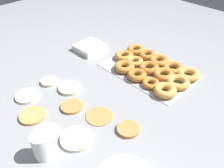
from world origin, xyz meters
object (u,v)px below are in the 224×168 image
at_px(pancake_2, 72,106).
at_px(pancake_3, 46,132).
at_px(pancake_0, 76,139).
at_px(pancake_6, 128,129).
at_px(pancake_8, 49,82).
at_px(pancake_5, 70,88).
at_px(pancake_1, 99,116).
at_px(paper_cup, 42,146).
at_px(donut_tray, 152,69).
at_px(pancake_7, 27,96).
at_px(pancake_4, 32,116).
at_px(container_stack, 90,47).

distance_m(pancake_2, pancake_3, 0.16).
distance_m(pancake_0, pancake_6, 0.20).
distance_m(pancake_2, pancake_8, 0.22).
bearing_deg(pancake_5, pancake_3, 124.52).
relative_size(pancake_1, paper_cup, 1.10).
height_order(pancake_2, pancake_6, pancake_6).
bearing_deg(pancake_3, pancake_5, -55.48).
xyz_separation_m(pancake_0, pancake_2, (0.15, -0.10, -0.00)).
xyz_separation_m(pancake_6, donut_tray, (0.19, -0.39, 0.01)).
relative_size(pancake_2, pancake_7, 0.88).
bearing_deg(pancake_7, pancake_0, -178.89).
distance_m(pancake_3, pancake_4, 0.12).
bearing_deg(pancake_7, pancake_5, -117.10).
bearing_deg(paper_cup, pancake_2, -58.93).
bearing_deg(pancake_6, pancake_1, 11.60).
relative_size(pancake_0, paper_cup, 1.16).
bearing_deg(pancake_0, container_stack, -44.50).
xyz_separation_m(pancake_2, paper_cup, (-0.13, 0.22, 0.04)).
bearing_deg(donut_tray, pancake_4, 76.97).
height_order(pancake_4, paper_cup, paper_cup).
distance_m(pancake_5, pancake_6, 0.37).
bearing_deg(pancake_5, donut_tray, -114.77).
distance_m(pancake_6, pancake_8, 0.48).
bearing_deg(container_stack, pancake_8, 107.40).
xyz_separation_m(pancake_4, container_stack, (0.26, -0.53, 0.01)).
height_order(pancake_1, pancake_3, same).
bearing_deg(pancake_3, paper_cup, 143.94).
bearing_deg(paper_cup, donut_tray, -85.21).
bearing_deg(container_stack, pancake_2, 130.93).
bearing_deg(pancake_1, pancake_4, 45.68).
xyz_separation_m(donut_tray, paper_cup, (-0.06, 0.68, 0.03)).
bearing_deg(pancake_1, pancake_5, -5.57).
bearing_deg(pancake_5, pancake_0, 147.81).
bearing_deg(pancake_0, donut_tray, -81.77).
bearing_deg(donut_tray, pancake_2, 81.08).
relative_size(pancake_1, pancake_2, 1.20).
distance_m(pancake_7, paper_cup, 0.35).
height_order(pancake_1, pancake_2, pancake_2).
relative_size(pancake_0, pancake_5, 1.11).
bearing_deg(pancake_2, pancake_7, 27.26).
relative_size(pancake_3, pancake_6, 1.11).
height_order(pancake_3, pancake_7, pancake_7).
bearing_deg(pancake_1, pancake_8, 3.19).
xyz_separation_m(pancake_0, pancake_8, (0.38, -0.12, 0.00)).
bearing_deg(pancake_6, pancake_7, 21.27).
bearing_deg(pancake_6, pancake_2, 16.34).
xyz_separation_m(pancake_1, pancake_7, (0.32, 0.15, 0.00)).
bearing_deg(pancake_5, pancake_4, 100.26).
distance_m(pancake_3, pancake_5, 0.27).
distance_m(pancake_3, pancake_7, 0.25).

